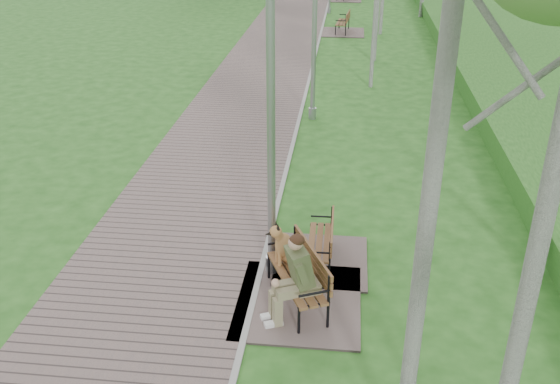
# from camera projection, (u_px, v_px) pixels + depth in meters

# --- Properties ---
(walkway) EXTENTS (3.50, 67.00, 0.04)m
(walkway) POSITION_uv_depth(u_px,v_px,m) (273.00, 52.00, 25.51)
(walkway) COLOR #6C5C58
(walkway) RESTS_ON ground
(kerb) EXTENTS (0.10, 67.00, 0.05)m
(kerb) POSITION_uv_depth(u_px,v_px,m) (316.00, 53.00, 25.33)
(kerb) COLOR #999993
(kerb) RESTS_ON ground
(bench_main) EXTENTS (2.00, 2.23, 1.75)m
(bench_main) POSITION_uv_depth(u_px,v_px,m) (293.00, 279.00, 9.93)
(bench_main) COLOR #6C5C58
(bench_main) RESTS_ON ground
(bench_second) EXTENTS (1.64, 1.83, 1.01)m
(bench_second) POSITION_uv_depth(u_px,v_px,m) (320.00, 253.00, 11.23)
(bench_second) COLOR #6C5C58
(bench_second) RESTS_ON ground
(bench_third) EXTENTS (1.95, 2.16, 1.20)m
(bench_third) POSITION_uv_depth(u_px,v_px,m) (342.00, 28.00, 28.82)
(bench_third) COLOR #6C5C58
(bench_third) RESTS_ON ground
(lamp_post_near) EXTENTS (0.22, 0.22, 5.81)m
(lamp_post_near) POSITION_uv_depth(u_px,v_px,m) (271.00, 128.00, 9.79)
(lamp_post_near) COLOR gray
(lamp_post_near) RESTS_ON ground
(lamp_post_second) EXTENTS (0.22, 0.22, 5.74)m
(lamp_post_second) POSITION_uv_depth(u_px,v_px,m) (314.00, 26.00, 17.07)
(lamp_post_second) COLOR gray
(lamp_post_second) RESTS_ON ground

